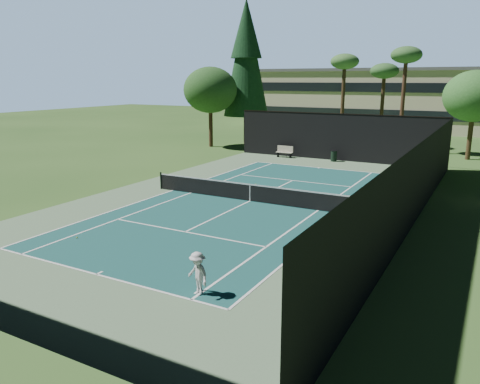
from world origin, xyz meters
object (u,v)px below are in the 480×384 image
object	(u,v)px
tennis_ball_d	(225,180)
tennis_ball_a	(77,238)
tennis_net	(250,192)
tennis_ball_b	(256,184)
player	(198,274)
trash_bin	(334,156)
tennis_ball_c	(293,191)
park_bench	(285,151)

from	to	relation	value
tennis_ball_d	tennis_ball_a	bearing A→B (deg)	-87.85
tennis_net	tennis_ball_a	size ratio (longest dim) A/B	173.37
tennis_net	tennis_ball_b	world-z (taller)	tennis_net
player	tennis_ball_d	world-z (taller)	player
tennis_net	tennis_ball_d	bearing A→B (deg)	134.13
tennis_ball_b	tennis_ball_d	world-z (taller)	tennis_ball_b
tennis_net	tennis_ball_a	bearing A→B (deg)	-111.37
player	trash_bin	world-z (taller)	player
player	tennis_ball_b	bearing A→B (deg)	132.55
player	tennis_ball_c	xyz separation A→B (m)	(-2.81, 14.80, -0.70)
tennis_ball_c	tennis_ball_a	bearing A→B (deg)	-111.21
park_bench	player	bearing A→B (deg)	-72.22
tennis_net	park_bench	xyz separation A→B (m)	(-4.51, 15.35, -0.01)
tennis_ball_a	tennis_ball_b	bearing A→B (deg)	81.67
tennis_net	tennis_ball_d	world-z (taller)	tennis_net
trash_bin	player	bearing A→B (deg)	-81.43
park_bench	trash_bin	bearing A→B (deg)	0.20
tennis_ball_c	park_bench	bearing A→B (deg)	115.74
tennis_ball_c	park_bench	size ratio (longest dim) A/B	0.04
tennis_net	park_bench	world-z (taller)	tennis_net
tennis_net	player	xyz separation A→B (m)	(4.08, -11.44, 0.18)
tennis_ball_a	tennis_ball_c	distance (m)	13.70
tennis_ball_b	tennis_ball_c	bearing A→B (deg)	-13.99
tennis_net	trash_bin	xyz separation A→B (m)	(0.04, 15.37, -0.08)
tennis_ball_a	tennis_ball_c	bearing A→B (deg)	68.79
park_bench	trash_bin	world-z (taller)	park_bench
tennis_ball_c	player	bearing A→B (deg)	-79.25
park_bench	trash_bin	size ratio (longest dim) A/B	1.59
player	park_bench	distance (m)	28.14
tennis_ball_b	trash_bin	size ratio (longest dim) A/B	0.07
tennis_ball_d	park_bench	world-z (taller)	park_bench
player	tennis_ball_d	distance (m)	17.83
tennis_ball_b	tennis_ball_d	bearing A→B (deg)	174.81
tennis_net	park_bench	distance (m)	16.00
tennis_ball_b	tennis_ball_c	distance (m)	3.07
tennis_net	player	distance (m)	12.15
player	tennis_ball_c	size ratio (longest dim) A/B	21.86
player	park_bench	xyz separation A→B (m)	(-8.59, 26.79, -0.19)
player	tennis_ball_b	distance (m)	16.60
player	tennis_net	bearing A→B (deg)	131.76
tennis_ball_c	park_bench	world-z (taller)	park_bench
tennis_ball_c	trash_bin	size ratio (longest dim) A/B	0.07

